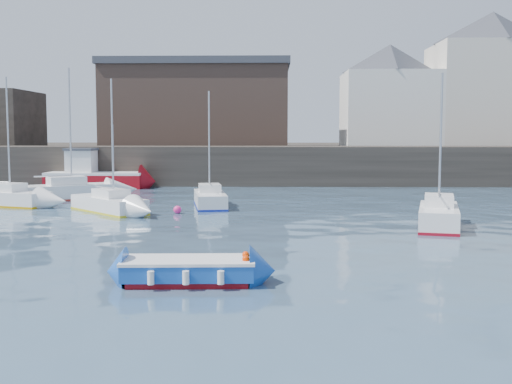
{
  "coord_description": "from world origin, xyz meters",
  "views": [
    {
      "loc": [
        0.68,
        -15.56,
        4.04
      ],
      "look_at": [
        0.0,
        12.0,
        1.5
      ],
      "focal_mm": 45.0,
      "sensor_mm": 36.0,
      "label": 1
    }
  ],
  "objects_px": {
    "sailboat_c": "(439,215)",
    "sailboat_e": "(3,197)",
    "fishing_boat": "(93,175)",
    "sailboat_b": "(109,204)",
    "blue_dinghy": "(189,270)",
    "buoy_far": "(177,213)",
    "sailboat_f": "(210,198)",
    "sailboat_h": "(62,191)"
  },
  "relations": [
    {
      "from": "sailboat_c",
      "to": "sailboat_h",
      "type": "relative_size",
      "value": 0.83
    },
    {
      "from": "fishing_boat",
      "to": "sailboat_b",
      "type": "bearing_deg",
      "value": -71.39
    },
    {
      "from": "sailboat_c",
      "to": "sailboat_e",
      "type": "relative_size",
      "value": 0.93
    },
    {
      "from": "fishing_boat",
      "to": "buoy_far",
      "type": "bearing_deg",
      "value": -60.53
    },
    {
      "from": "sailboat_b",
      "to": "sailboat_e",
      "type": "distance_m",
      "value": 7.16
    },
    {
      "from": "sailboat_f",
      "to": "sailboat_h",
      "type": "distance_m",
      "value": 9.84
    },
    {
      "from": "sailboat_b",
      "to": "sailboat_c",
      "type": "height_order",
      "value": "sailboat_b"
    },
    {
      "from": "blue_dinghy",
      "to": "sailboat_f",
      "type": "relative_size",
      "value": 0.57
    },
    {
      "from": "blue_dinghy",
      "to": "sailboat_b",
      "type": "bearing_deg",
      "value": 111.49
    },
    {
      "from": "sailboat_b",
      "to": "sailboat_e",
      "type": "bearing_deg",
      "value": 157.88
    },
    {
      "from": "sailboat_c",
      "to": "sailboat_e",
      "type": "bearing_deg",
      "value": 161.08
    },
    {
      "from": "fishing_boat",
      "to": "sailboat_f",
      "type": "bearing_deg",
      "value": -50.61
    },
    {
      "from": "sailboat_b",
      "to": "buoy_far",
      "type": "distance_m",
      "value": 3.64
    },
    {
      "from": "sailboat_h",
      "to": "sailboat_c",
      "type": "bearing_deg",
      "value": -28.44
    },
    {
      "from": "fishing_boat",
      "to": "blue_dinghy",
      "type": "bearing_deg",
      "value": -69.89
    },
    {
      "from": "blue_dinghy",
      "to": "buoy_far",
      "type": "height_order",
      "value": "blue_dinghy"
    },
    {
      "from": "sailboat_c",
      "to": "sailboat_f",
      "type": "height_order",
      "value": "sailboat_c"
    },
    {
      "from": "fishing_boat",
      "to": "buoy_far",
      "type": "xyz_separation_m",
      "value": [
        8.51,
        -15.07,
        -0.91
      ]
    },
    {
      "from": "sailboat_h",
      "to": "sailboat_f",
      "type": "bearing_deg",
      "value": -19.34
    },
    {
      "from": "sailboat_e",
      "to": "sailboat_h",
      "type": "height_order",
      "value": "sailboat_h"
    },
    {
      "from": "blue_dinghy",
      "to": "sailboat_h",
      "type": "height_order",
      "value": "sailboat_h"
    },
    {
      "from": "blue_dinghy",
      "to": "sailboat_c",
      "type": "relative_size",
      "value": 0.55
    },
    {
      "from": "blue_dinghy",
      "to": "sailboat_e",
      "type": "bearing_deg",
      "value": 124.97
    },
    {
      "from": "buoy_far",
      "to": "blue_dinghy",
      "type": "bearing_deg",
      "value": -80.5
    },
    {
      "from": "sailboat_f",
      "to": "sailboat_b",
      "type": "bearing_deg",
      "value": -152.24
    },
    {
      "from": "fishing_boat",
      "to": "sailboat_h",
      "type": "distance_m",
      "value": 8.79
    },
    {
      "from": "fishing_boat",
      "to": "sailboat_h",
      "type": "relative_size",
      "value": 0.9
    },
    {
      "from": "sailboat_f",
      "to": "buoy_far",
      "type": "relative_size",
      "value": 15.52
    },
    {
      "from": "fishing_boat",
      "to": "sailboat_e",
      "type": "height_order",
      "value": "sailboat_e"
    },
    {
      "from": "sailboat_h",
      "to": "fishing_boat",
      "type": "bearing_deg",
      "value": 93.82
    },
    {
      "from": "sailboat_e",
      "to": "buoy_far",
      "type": "height_order",
      "value": "sailboat_e"
    },
    {
      "from": "blue_dinghy",
      "to": "sailboat_f",
      "type": "xyz_separation_m",
      "value": [
        -1.17,
        18.13,
        0.07
      ]
    },
    {
      "from": "fishing_boat",
      "to": "sailboat_f",
      "type": "height_order",
      "value": "sailboat_f"
    },
    {
      "from": "sailboat_e",
      "to": "sailboat_h",
      "type": "relative_size",
      "value": 0.89
    },
    {
      "from": "sailboat_b",
      "to": "buoy_far",
      "type": "bearing_deg",
      "value": -7.06
    },
    {
      "from": "fishing_boat",
      "to": "buoy_far",
      "type": "distance_m",
      "value": 17.33
    },
    {
      "from": "sailboat_e",
      "to": "buoy_far",
      "type": "relative_size",
      "value": 17.38
    },
    {
      "from": "blue_dinghy",
      "to": "fishing_boat",
      "type": "bearing_deg",
      "value": 110.11
    },
    {
      "from": "blue_dinghy",
      "to": "sailboat_h",
      "type": "relative_size",
      "value": 0.46
    },
    {
      "from": "sailboat_e",
      "to": "sailboat_h",
      "type": "bearing_deg",
      "value": 54.05
    },
    {
      "from": "blue_dinghy",
      "to": "sailboat_c",
      "type": "xyz_separation_m",
      "value": [
        9.43,
        10.62,
        0.13
      ]
    },
    {
      "from": "sailboat_c",
      "to": "buoy_far",
      "type": "xyz_separation_m",
      "value": [
        -11.95,
        4.46,
        -0.51
      ]
    }
  ]
}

